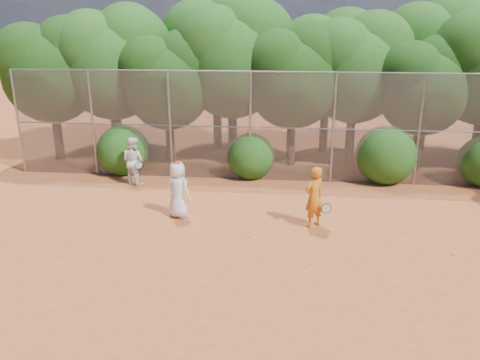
# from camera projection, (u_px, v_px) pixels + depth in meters

# --- Properties ---
(ground) EXTENTS (80.00, 80.00, 0.00)m
(ground) POSITION_uv_depth(u_px,v_px,m) (268.00, 252.00, 11.96)
(ground) COLOR #A64D25
(ground) RESTS_ON ground
(fence_back) EXTENTS (20.05, 0.09, 4.03)m
(fence_back) POSITION_uv_depth(u_px,v_px,m) (274.00, 126.00, 17.01)
(fence_back) COLOR gray
(fence_back) RESTS_ON ground
(tree_0) EXTENTS (4.38, 3.81, 6.00)m
(tree_0) POSITION_uv_depth(u_px,v_px,m) (51.00, 67.00, 19.30)
(tree_0) COLOR black
(tree_0) RESTS_ON ground
(tree_1) EXTENTS (4.64, 4.03, 6.35)m
(tree_1) POSITION_uv_depth(u_px,v_px,m) (114.00, 61.00, 19.45)
(tree_1) COLOR black
(tree_1) RESTS_ON ground
(tree_2) EXTENTS (3.99, 3.47, 5.47)m
(tree_2) POSITION_uv_depth(u_px,v_px,m) (169.00, 77.00, 18.71)
(tree_2) COLOR black
(tree_2) RESTS_ON ground
(tree_3) EXTENTS (4.89, 4.26, 6.70)m
(tree_3) POSITION_uv_depth(u_px,v_px,m) (234.00, 55.00, 19.15)
(tree_3) COLOR black
(tree_3) RESTS_ON ground
(tree_4) EXTENTS (4.19, 3.64, 5.73)m
(tree_4) POSITION_uv_depth(u_px,v_px,m) (294.00, 73.00, 18.52)
(tree_4) COLOR black
(tree_4) RESTS_ON ground
(tree_5) EXTENTS (4.51, 3.92, 6.17)m
(tree_5) POSITION_uv_depth(u_px,v_px,m) (357.00, 65.00, 18.94)
(tree_5) COLOR black
(tree_5) RESTS_ON ground
(tree_6) EXTENTS (3.86, 3.36, 5.29)m
(tree_6) POSITION_uv_depth(u_px,v_px,m) (425.00, 83.00, 17.91)
(tree_6) COLOR black
(tree_6) RESTS_ON ground
(tree_9) EXTENTS (4.83, 4.20, 6.62)m
(tree_9) POSITION_uv_depth(u_px,v_px,m) (111.00, 53.00, 21.67)
(tree_9) COLOR black
(tree_9) RESTS_ON ground
(tree_10) EXTENTS (5.15, 4.48, 7.06)m
(tree_10) POSITION_uv_depth(u_px,v_px,m) (218.00, 47.00, 21.26)
(tree_10) COLOR black
(tree_10) RESTS_ON ground
(tree_11) EXTENTS (4.64, 4.03, 6.35)m
(tree_11) POSITION_uv_depth(u_px,v_px,m) (329.00, 59.00, 20.52)
(tree_11) COLOR black
(tree_11) RESTS_ON ground
(tree_12) EXTENTS (5.02, 4.37, 6.88)m
(tree_12) POSITION_uv_depth(u_px,v_px,m) (432.00, 51.00, 20.52)
(tree_12) COLOR black
(tree_12) RESTS_ON ground
(bush_0) EXTENTS (2.00, 2.00, 2.00)m
(bush_0) POSITION_uv_depth(u_px,v_px,m) (123.00, 148.00, 18.22)
(bush_0) COLOR #194711
(bush_0) RESTS_ON ground
(bush_1) EXTENTS (1.80, 1.80, 1.80)m
(bush_1) POSITION_uv_depth(u_px,v_px,m) (251.00, 154.00, 17.74)
(bush_1) COLOR #194711
(bush_1) RESTS_ON ground
(bush_2) EXTENTS (2.20, 2.20, 2.20)m
(bush_2) POSITION_uv_depth(u_px,v_px,m) (386.00, 153.00, 17.17)
(bush_2) COLOR #194711
(bush_2) RESTS_ON ground
(player_yellow) EXTENTS (0.89, 0.76, 1.80)m
(player_yellow) POSITION_uv_depth(u_px,v_px,m) (314.00, 197.00, 13.25)
(player_yellow) COLOR orange
(player_yellow) RESTS_ON ground
(player_teen) EXTENTS (1.00, 0.88, 1.74)m
(player_teen) POSITION_uv_depth(u_px,v_px,m) (178.00, 190.00, 13.97)
(player_teen) COLOR white
(player_teen) RESTS_ON ground
(player_white) EXTENTS (1.04, 0.94, 1.75)m
(player_white) POSITION_uv_depth(u_px,v_px,m) (133.00, 161.00, 16.96)
(player_white) COLOR white
(player_white) RESTS_ON ground
(ball_0) EXTENTS (0.07, 0.07, 0.07)m
(ball_0) POSITION_uv_depth(u_px,v_px,m) (330.00, 230.00, 13.21)
(ball_0) COLOR yellow
(ball_0) RESTS_ON ground
(ball_1) EXTENTS (0.07, 0.07, 0.07)m
(ball_1) POSITION_uv_depth(u_px,v_px,m) (357.00, 215.00, 14.21)
(ball_1) COLOR yellow
(ball_1) RESTS_ON ground
(ball_2) EXTENTS (0.07, 0.07, 0.07)m
(ball_2) POSITION_uv_depth(u_px,v_px,m) (310.00, 270.00, 11.04)
(ball_2) COLOR yellow
(ball_2) RESTS_ON ground
(ball_3) EXTENTS (0.07, 0.07, 0.07)m
(ball_3) POSITION_uv_depth(u_px,v_px,m) (453.00, 254.00, 11.82)
(ball_3) COLOR yellow
(ball_3) RESTS_ON ground
(ball_4) EXTENTS (0.07, 0.07, 0.07)m
(ball_4) POSITION_uv_depth(u_px,v_px,m) (249.00, 236.00, 12.81)
(ball_4) COLOR yellow
(ball_4) RESTS_ON ground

